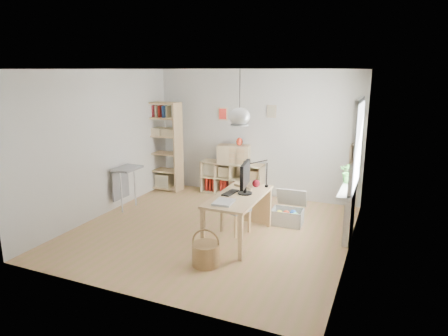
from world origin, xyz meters
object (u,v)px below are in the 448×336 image
at_px(desk, 239,201).
at_px(monitor, 245,176).
at_px(chair, 238,206).
at_px(tall_bookshelf, 163,143).
at_px(drawer_chest, 234,154).
at_px(cube_shelf, 232,181).
at_px(storage_chest, 288,213).

relative_size(desk, monitor, 2.54).
distance_m(chair, monitor, 0.64).
relative_size(tall_bookshelf, drawer_chest, 2.91).
height_order(monitor, drawer_chest, monitor).
relative_size(cube_shelf, tall_bookshelf, 0.70).
xyz_separation_m(storage_chest, drawer_chest, (-1.54, 1.20, 0.73)).
bearing_deg(tall_bookshelf, storage_chest, -16.88).
height_order(desk, cube_shelf, desk).
bearing_deg(desk, tall_bookshelf, 142.99).
distance_m(desk, monitor, 0.40).
relative_size(cube_shelf, drawer_chest, 2.04).
bearing_deg(tall_bookshelf, cube_shelf, 10.19).
bearing_deg(tall_bookshelf, monitor, -34.77).
relative_size(chair, monitor, 1.34).
bearing_deg(chair, tall_bookshelf, 168.66).
xyz_separation_m(cube_shelf, storage_chest, (1.60, -1.24, -0.11)).
xyz_separation_m(desk, drawer_chest, (-0.97, 2.19, 0.26)).
xyz_separation_m(desk, tall_bookshelf, (-2.59, 1.95, 0.43)).
distance_m(monitor, drawer_chest, 2.32).
bearing_deg(monitor, storage_chest, 49.99).
height_order(storage_chest, monitor, monitor).
relative_size(chair, drawer_chest, 1.15).
bearing_deg(drawer_chest, monitor, -74.27).
distance_m(tall_bookshelf, storage_chest, 3.42).
height_order(cube_shelf, storage_chest, cube_shelf).
relative_size(desk, drawer_chest, 2.18).
height_order(cube_shelf, tall_bookshelf, tall_bookshelf).
distance_m(cube_shelf, chair, 2.15).
xyz_separation_m(tall_bookshelf, storage_chest, (3.16, -0.96, -0.90)).
distance_m(desk, tall_bookshelf, 3.27).
height_order(desk, tall_bookshelf, tall_bookshelf).
bearing_deg(drawer_chest, desk, -76.77).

